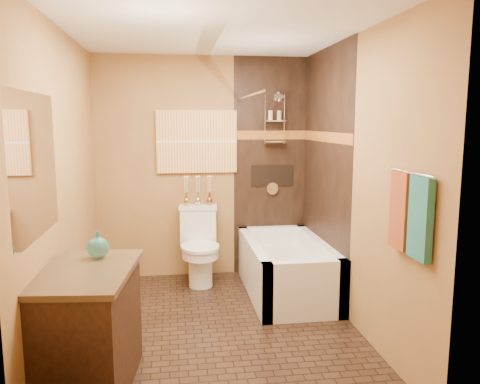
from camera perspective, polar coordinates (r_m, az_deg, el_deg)
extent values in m
plane|color=black|center=(4.22, -2.87, -16.25)|extent=(3.00, 3.00, 0.00)
cube|color=#AA7D42|center=(3.94, -20.64, 0.43)|extent=(0.02, 3.00, 2.50)
cube|color=#AA7D42|center=(4.15, 13.72, 1.11)|extent=(0.02, 3.00, 2.50)
cube|color=#AA7D42|center=(5.35, -4.48, 2.95)|extent=(2.40, 0.02, 2.50)
cube|color=#AA7D42|center=(2.40, 0.29, -3.96)|extent=(2.40, 0.02, 2.50)
plane|color=silver|center=(3.90, -3.16, 19.32)|extent=(3.00, 3.00, 0.00)
cube|color=black|center=(5.45, 3.70, 3.05)|extent=(0.85, 0.01, 2.50)
cube|color=black|center=(4.85, 10.29, 2.25)|extent=(0.01, 1.50, 2.50)
cube|color=brown|center=(5.41, 3.76, 6.94)|extent=(0.85, 0.01, 0.10)
cube|color=brown|center=(4.82, 10.30, 6.63)|extent=(0.01, 1.50, 0.10)
cube|color=black|center=(5.46, 3.96, 2.01)|extent=(0.50, 0.01, 0.25)
cylinder|color=silver|center=(5.30, 4.37, 11.88)|extent=(0.02, 0.26, 0.02)
cylinder|color=silver|center=(5.15, 4.73, 11.41)|extent=(0.11, 0.11, 0.09)
cylinder|color=silver|center=(5.46, 3.98, 0.42)|extent=(0.14, 0.02, 0.14)
cylinder|color=silver|center=(4.63, 1.08, 11.64)|extent=(0.03, 1.55, 0.03)
cylinder|color=silver|center=(3.16, 20.10, 2.22)|extent=(0.02, 0.55, 0.02)
cube|color=#1F695E|center=(3.09, 21.14, -3.02)|extent=(0.05, 0.22, 0.52)
cube|color=maroon|center=(3.32, 18.95, -2.16)|extent=(0.05, 0.22, 0.52)
cube|color=orange|center=(5.30, -5.29, 6.14)|extent=(0.90, 0.04, 0.70)
cube|color=white|center=(3.15, -23.72, 2.91)|extent=(0.01, 1.00, 0.90)
cube|color=white|center=(4.30, 7.94, -11.87)|extent=(0.80, 0.10, 0.55)
cube|color=white|center=(5.59, 3.93, -6.97)|extent=(0.80, 0.10, 0.55)
cube|color=white|center=(4.87, 1.61, -9.33)|extent=(0.10, 1.50, 0.55)
cube|color=white|center=(5.03, 9.58, -8.85)|extent=(0.10, 1.50, 0.55)
cube|color=white|center=(4.97, 5.65, -10.21)|extent=(0.64, 1.34, 0.35)
cube|color=white|center=(5.35, -5.10, -4.21)|extent=(0.42, 0.22, 0.40)
cube|color=white|center=(5.30, -5.13, -1.87)|extent=(0.44, 0.24, 0.04)
cylinder|color=white|center=(5.14, -4.84, -9.25)|extent=(0.25, 0.25, 0.40)
cylinder|color=white|center=(5.09, -4.86, -7.32)|extent=(0.39, 0.39, 0.11)
cylinder|color=white|center=(5.07, -4.87, -6.69)|extent=(0.41, 0.41, 0.03)
cube|color=black|center=(3.37, -18.06, -15.98)|extent=(0.64, 0.94, 0.79)
cube|color=black|center=(3.22, -18.23, -9.25)|extent=(0.67, 0.99, 0.04)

